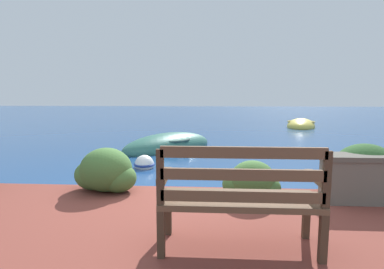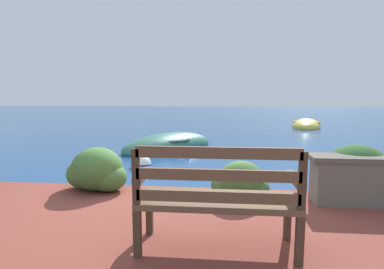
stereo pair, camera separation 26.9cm
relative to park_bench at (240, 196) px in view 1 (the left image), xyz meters
name	(u,v)px [view 1 (the left image)]	position (x,y,z in m)	size (l,w,h in m)	color
ground_plane	(174,201)	(-0.77, 1.76, -0.70)	(80.00, 80.00, 0.00)	navy
park_bench	(240,196)	(0.00, 0.00, 0.00)	(1.36, 0.48, 0.93)	#433123
hedge_clump_left	(106,172)	(-1.69, 1.52, -0.22)	(0.89, 0.64, 0.61)	#426B33
hedge_clump_centre	(252,182)	(0.28, 1.30, -0.27)	(0.73, 0.53, 0.50)	#426B33
hedge_clump_right	(363,173)	(1.77, 1.52, -0.18)	(1.02, 0.74, 0.70)	#2D5628
rowboat_nearest	(169,146)	(-1.45, 6.10, -0.63)	(2.97, 3.15, 0.81)	#336B5B
rowboat_mid	(301,126)	(4.21, 12.49, -0.64)	(2.02, 2.83, 0.76)	#DBC64C
mooring_buoy	(144,164)	(-1.65, 3.76, -0.63)	(0.45, 0.45, 0.41)	white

